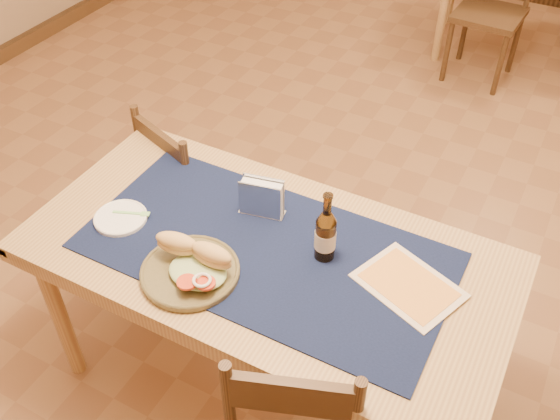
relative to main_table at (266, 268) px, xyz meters
The scene contains 11 objects.
main_table is the anchor object (origin of this frame).
placemat 0.09m from the main_table, ahead, with size 1.20×0.60×0.01m, color #10183C.
baseboard 1.01m from the main_table, 90.00° to the left, with size 6.00×7.00×0.10m.
chair_main_far 0.79m from the main_table, 143.74° to the left, with size 0.50×0.50×0.85m.
chair_back_near 2.86m from the main_table, 88.07° to the left, with size 0.44×0.44×0.90m.
sandwich_plate 0.28m from the main_table, 126.67° to the right, with size 0.31×0.31×0.12m.
side_plate 0.53m from the main_table, 168.13° to the right, with size 0.18×0.18×0.02m.
fork 0.49m from the main_table, behind, with size 0.13×0.06×0.00m.
beer_bottle 0.27m from the main_table, 19.96° to the left, with size 0.07×0.07×0.26m.
napkin_holder 0.24m from the main_table, 122.89° to the left, with size 0.17×0.09×0.14m.
menu_card 0.48m from the main_table, ahead, with size 0.36×0.32×0.01m.
Camera 1 is at (0.71, -2.03, 2.21)m, focal length 40.00 mm.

